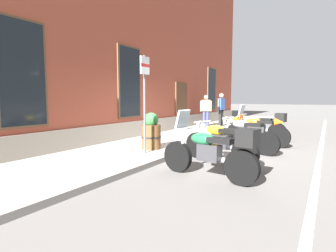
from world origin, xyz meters
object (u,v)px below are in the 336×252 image
Objects in this scene: motorcycle_yellow_naked at (219,142)px; motorcycle_orange_sport at (254,128)px; motorcycle_silver_touring at (260,126)px; parking_sign at (145,91)px; motorcycle_green_touring at (212,151)px; pedestrian_blue_top at (221,108)px; pedestrian_tan_coat at (206,109)px; barrel_planter at (151,133)px; motorcycle_grey_naked at (244,135)px.

motorcycle_orange_sport is at bearing -3.42° from motorcycle_yellow_naked.
motorcycle_yellow_naked is 0.95× the size of motorcycle_silver_touring.
motorcycle_yellow_naked is 0.81× the size of parking_sign.
motorcycle_green_touring is 9.02m from pedestrian_blue_top.
pedestrian_blue_top is 7.71m from parking_sign.
pedestrian_blue_top is 0.67× the size of parking_sign.
pedestrian_tan_coat reaches higher than motorcycle_yellow_naked.
motorcycle_silver_touring is at bearing -127.92° from pedestrian_tan_coat.
barrel_planter is (-7.09, -0.50, -0.49)m from pedestrian_blue_top.
motorcycle_green_touring reaches higher than motorcycle_yellow_naked.
motorcycle_yellow_naked is 1.00× the size of motorcycle_grey_naked.
pedestrian_blue_top is at bearing 4.07° from barrel_planter.
pedestrian_blue_top is 7.12m from barrel_planter.
pedestrian_tan_coat is (3.70, 3.25, 0.45)m from motorcycle_orange_sport.
parking_sign is at bearing -174.78° from pedestrian_blue_top.
parking_sign is at bearing 135.34° from motorcycle_grey_naked.
pedestrian_tan_coat is at bearing 33.12° from motorcycle_grey_naked.
motorcycle_green_touring reaches higher than motorcycle_orange_sport.
barrel_planter reaches higher than motorcycle_grey_naked.
barrel_planter is at bearing 123.54° from motorcycle_grey_naked.
motorcycle_orange_sport is at bearing -38.11° from barrel_planter.
pedestrian_tan_coat is at bearing 25.30° from motorcycle_yellow_naked.
motorcycle_green_touring is 1.02× the size of motorcycle_yellow_naked.
pedestrian_tan_coat is 6.57m from barrel_planter.
pedestrian_tan_coat is 0.85m from pedestrian_blue_top.
motorcycle_green_touring is at bearing -176.17° from motorcycle_grey_naked.
barrel_planter is (-3.98, 2.10, 0.03)m from motorcycle_silver_touring.
motorcycle_orange_sport is 5.11m from pedestrian_blue_top.
pedestrian_blue_top is at bearing 5.22° from parking_sign.
pedestrian_blue_top is (7.14, 2.50, 0.58)m from motorcycle_yellow_naked.
pedestrian_tan_coat is at bearing 52.08° from motorcycle_silver_touring.
parking_sign is at bearing 68.13° from motorcycle_green_touring.
motorcycle_silver_touring is 0.85× the size of parking_sign.
pedestrian_tan_coat is (5.02, 3.27, 0.52)m from motorcycle_grey_naked.
parking_sign reaches higher than motorcycle_orange_sport.
motorcycle_silver_touring is (1.22, 0.07, -0.01)m from motorcycle_orange_sport.
pedestrian_tan_coat is 7.19m from parking_sign.
barrel_planter is (1.44, 2.38, 0.03)m from motorcycle_green_touring.
parking_sign is at bearing 157.26° from motorcycle_silver_touring.
motorcycle_grey_naked is 0.95× the size of motorcycle_orange_sport.
barrel_planter is at bearing 152.18° from motorcycle_silver_touring.
motorcycle_green_touring is at bearing -177.06° from motorcycle_silver_touring.
motorcycle_orange_sport is 4.95m from pedestrian_tan_coat.
motorcycle_orange_sport is (2.82, -0.17, 0.08)m from motorcycle_yellow_naked.
pedestrian_tan_coat reaches higher than motorcycle_orange_sport.
motorcycle_green_touring is at bearing -164.58° from motorcycle_yellow_naked.
motorcycle_green_touring is 0.97× the size of motorcycle_orange_sport.
pedestrian_tan_coat reaches higher than motorcycle_green_touring.
motorcycle_grey_naked is 6.27m from pedestrian_blue_top.
motorcycle_green_touring is 0.97× the size of motorcycle_silver_touring.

